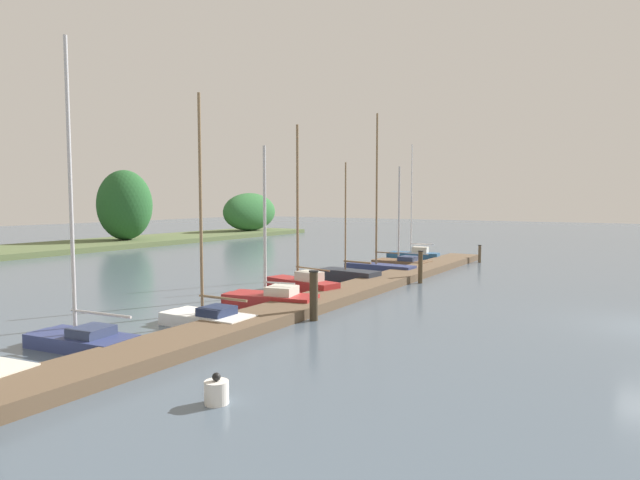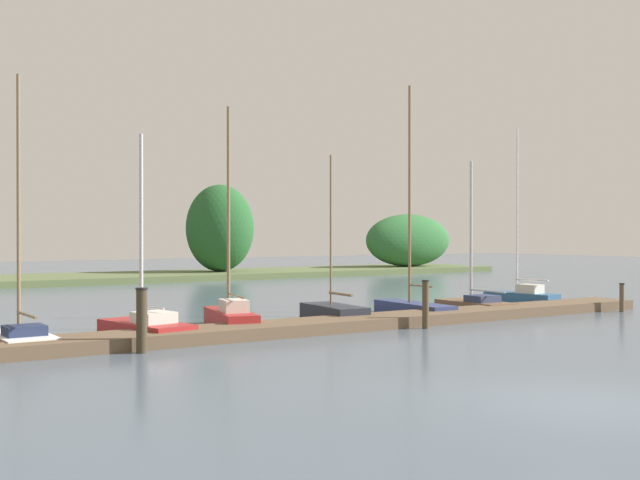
# 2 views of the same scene
# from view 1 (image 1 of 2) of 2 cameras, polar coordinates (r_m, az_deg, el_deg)

# --- Properties ---
(dock_pier) EXTENTS (31.07, 1.80, 0.35)m
(dock_pier) POSITION_cam_1_polar(r_m,az_deg,el_deg) (21.53, 3.05, -5.49)
(dock_pier) COLOR brown
(dock_pier) RESTS_ON ground
(sailboat_1) EXTENTS (1.59, 3.35, 7.93)m
(sailboat_1) POSITION_cam_1_polar(r_m,az_deg,el_deg) (15.40, -24.18, -9.03)
(sailboat_1) COLOR navy
(sailboat_1) RESTS_ON ground
(sailboat_2) EXTENTS (1.35, 3.14, 7.00)m
(sailboat_2) POSITION_cam_1_polar(r_m,az_deg,el_deg) (16.85, -12.02, -7.77)
(sailboat_2) COLOR white
(sailboat_2) RESTS_ON ground
(sailboat_3) EXTENTS (1.87, 3.60, 5.73)m
(sailboat_3) POSITION_cam_1_polar(r_m,az_deg,el_deg) (19.38, -5.41, -6.08)
(sailboat_3) COLOR maroon
(sailboat_3) RESTS_ON ground
(sailboat_4) EXTENTS (1.67, 3.72, 6.86)m
(sailboat_4) POSITION_cam_1_polar(r_m,az_deg,el_deg) (22.10, -2.09, -4.55)
(sailboat_4) COLOR maroon
(sailboat_4) RESTS_ON ground
(sailboat_5) EXTENTS (1.36, 3.11, 5.56)m
(sailboat_5) POSITION_cam_1_polar(r_m,az_deg,el_deg) (25.18, 2.85, -3.72)
(sailboat_5) COLOR #232833
(sailboat_5) RESTS_ON ground
(sailboat_6) EXTENTS (1.19, 3.93, 8.25)m
(sailboat_6) POSITION_cam_1_polar(r_m,az_deg,el_deg) (28.23, 6.15, -2.69)
(sailboat_6) COLOR navy
(sailboat_6) RESTS_ON ground
(sailboat_7) EXTENTS (1.48, 3.38, 5.71)m
(sailboat_7) POSITION_cam_1_polar(r_m,az_deg,el_deg) (31.04, 8.57, -2.28)
(sailboat_7) COLOR brown
(sailboat_7) RESTS_ON ground
(sailboat_8) EXTENTS (1.37, 3.30, 7.25)m
(sailboat_8) POSITION_cam_1_polar(r_m,az_deg,el_deg) (34.06, 9.84, -1.57)
(sailboat_8) COLOR #285684
(sailboat_8) RESTS_ON ground
(mooring_piling_1) EXTENTS (0.31, 0.31, 1.60)m
(mooring_piling_1) POSITION_cam_1_polar(r_m,az_deg,el_deg) (17.12, -0.67, -5.90)
(mooring_piling_1) COLOR #3D3323
(mooring_piling_1) RESTS_ON ground
(mooring_piling_2) EXTENTS (0.23, 0.23, 1.50)m
(mooring_piling_2) POSITION_cam_1_polar(r_m,az_deg,el_deg) (25.10, 10.61, -2.82)
(mooring_piling_2) COLOR #4C3D28
(mooring_piling_2) RESTS_ON ground
(mooring_piling_3) EXTENTS (0.20, 0.20, 1.08)m
(mooring_piling_3) POSITION_cam_1_polar(r_m,az_deg,el_deg) (34.14, 16.58, -1.40)
(mooring_piling_3) COLOR brown
(mooring_piling_3) RESTS_ON ground
(channel_buoy_0) EXTENTS (0.46, 0.46, 0.60)m
(channel_buoy_0) POSITION_cam_1_polar(r_m,az_deg,el_deg) (10.69, -10.92, -15.52)
(channel_buoy_0) COLOR white
(channel_buoy_0) RESTS_ON ground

